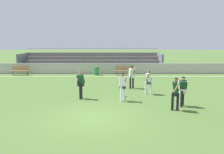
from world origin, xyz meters
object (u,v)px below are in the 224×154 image
Objects in this scene: bench_far_left at (19,70)px; bench_near_bin at (123,70)px; player_dark_pressing_high at (182,89)px; soccer_ball at (124,95)px; player_white_dropping_back at (148,80)px; player_white_wide_right at (131,75)px; player_white_trailing_run at (122,84)px; player_dark_overlapping at (80,82)px; trash_bin at (95,71)px; player_dark_wide_left at (174,91)px; bleacher_stand at (90,61)px.

bench_near_bin is at bearing 0.00° from bench_far_left.
soccer_ball is (-2.97, 2.09, -0.86)m from player_dark_pressing_high.
player_white_wide_right is (-0.95, 1.88, 0.06)m from player_white_dropping_back.
bench_near_bin is at bearing 86.49° from player_white_trailing_run.
player_dark_overlapping is at bearing -52.28° from bench_far_left.
player_white_trailing_run is at bearing 161.44° from player_dark_pressing_high.
player_white_dropping_back reaches higher than trash_bin.
player_white_dropping_back is at bearing -35.88° from bench_far_left.
bench_near_bin is (10.71, 0.00, 0.00)m from bench_far_left.
soccer_ball is at bearing 130.05° from player_dark_wide_left.
player_dark_pressing_high is (13.24, -11.40, 0.43)m from bench_far_left.
bleacher_stand is 11.07m from player_white_wide_right.
bleacher_stand is 9.67× the size of player_dark_wide_left.
bench_far_left is at bearing 180.00° from bench_near_bin.
soccer_ball is (-1.60, -0.72, -0.85)m from player_white_dropping_back.
soccer_ball is at bearing -75.46° from trash_bin.
player_dark_pressing_high is (2.53, -11.40, 0.43)m from bench_near_bin.
player_white_dropping_back is at bearing 115.95° from player_dark_pressing_high.
player_white_dropping_back is at bearing 15.61° from player_dark_overlapping.
bench_far_left is 12.82m from player_white_wide_right.
soccer_ball is (0.20, 1.03, -0.90)m from player_white_trailing_run.
player_white_dropping_back is (4.01, -8.60, 0.53)m from trash_bin.
bench_far_left and bench_near_bin have the same top height.
bench_far_left reaches higher than trash_bin.
player_white_dropping_back is at bearing 102.43° from player_dark_wide_left.
bench_far_left is 1.05× the size of player_dark_overlapping.
player_white_trailing_run is 2.57m from player_dark_overlapping.
player_white_dropping_back is 3.64m from player_dark_wide_left.
player_white_dropping_back is (1.16, -8.58, 0.41)m from bench_near_bin.
bench_near_bin is 1.05× the size of player_white_wide_right.
bench_near_bin is 8.18× the size of soccer_ball.
player_dark_pressing_high is at bearing -35.23° from soccer_ball.
trash_bin is 3.94× the size of soccer_ball.
bench_far_left reaches higher than soccer_ball.
player_dark_wide_left is at bearing -43.81° from bench_far_left.
bleacher_stand is 7.94m from bench_far_left.
trash_bin is 9.51m from player_white_dropping_back.
player_dark_wide_left is at bearing -128.71° from player_dark_pressing_high.
bench_near_bin is 1.05× the size of player_dark_overlapping.
player_dark_pressing_high is at bearing -15.92° from player_dark_overlapping.
player_white_wide_right is (3.07, -6.72, 0.59)m from trash_bin.
bench_far_left is at bearing 144.12° from player_white_dropping_back.
player_dark_wide_left is (5.63, -15.80, -0.08)m from bleacher_stand.
player_dark_pressing_high is at bearing 51.29° from player_dark_wide_left.
player_dark_wide_left reaches higher than trash_bin.
bleacher_stand is at bearing 109.62° from player_dark_wide_left.
player_white_trailing_run reaches higher than bench_near_bin.
player_dark_pressing_high is 0.96× the size of player_dark_overlapping.
player_dark_overlapping is at bearing 164.08° from player_dark_pressing_high.
trash_bin is 0.51× the size of player_white_wide_right.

